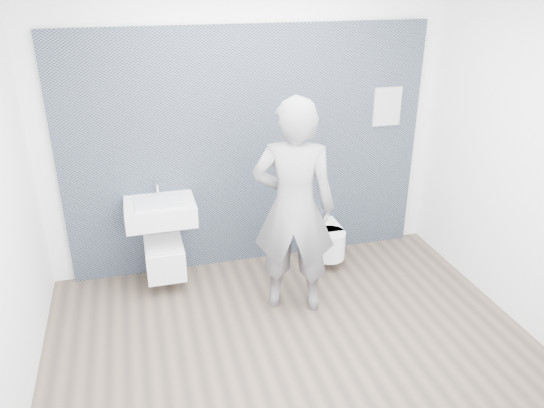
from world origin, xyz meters
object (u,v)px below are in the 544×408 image
object	(u,v)px
toilet_square	(164,255)
visitor	(294,208)
washbasin	(160,211)
toilet_rounded	(326,240)

from	to	relation	value
toilet_square	visitor	world-z (taller)	visitor
washbasin	toilet_rounded	distance (m)	1.74
washbasin	visitor	xyz separation A→B (m)	(1.09, -0.68, 0.20)
washbasin	toilet_square	xyz separation A→B (m)	(0.00, -0.01, -0.46)
toilet_rounded	visitor	distance (m)	1.12
washbasin	toilet_square	bearing A→B (deg)	-90.00
toilet_square	visitor	size ratio (longest dim) A/B	0.35
toilet_square	washbasin	bearing A→B (deg)	90.00
washbasin	toilet_square	world-z (taller)	washbasin
toilet_square	toilet_rounded	distance (m)	1.66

